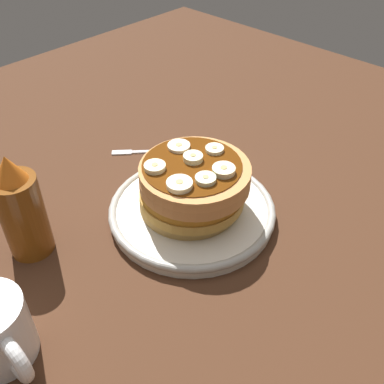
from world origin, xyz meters
TOP-DOWN VIEW (x-y plane):
  - ground_plane at (0.00, 0.00)cm, footprint 140.00×140.00cm
  - plate at (0.00, 0.00)cm, footprint 24.58×24.58cm
  - pancake_stack at (0.11, -0.03)cm, footprint 16.11×15.99cm
  - banana_slice_0 at (-0.63, 0.88)cm, footprint 2.74×2.74cm
  - banana_slice_1 at (0.08, 4.64)cm, footprint 2.64×2.64cm
  - banana_slice_2 at (2.10, -4.53)cm, footprint 3.42×3.42cm
  - banana_slice_3 at (3.74, -1.38)cm, footprint 2.78×2.78cm
  - banana_slice_4 at (-2.94, -4.14)cm, footprint 2.95×2.95cm
  - banana_slice_5 at (4.29, 1.58)cm, footprint 3.12×3.12cm
  - banana_slice_6 at (-4.23, 1.73)cm, footprint 3.27×3.27cm
  - fork at (-17.85, 6.28)cm, footprint 9.57×10.19cm
  - syrup_bottle at (-11.55, -19.80)cm, footprint 5.86×5.86cm

SIDE VIEW (x-z plane):
  - ground_plane at x=0.00cm, z-range -3.00..0.00cm
  - fork at x=-17.85cm, z-range 0.00..0.50cm
  - plate at x=0.00cm, z-range 0.09..2.24cm
  - pancake_stack at x=0.11cm, z-range 1.87..9.64cm
  - syrup_bottle at x=-11.55cm, z-range -0.78..14.66cm
  - banana_slice_6 at x=-4.23cm, z-range 9.37..10.08cm
  - banana_slice_1 at x=0.08cm, z-range 9.37..10.14cm
  - banana_slice_3 at x=3.74cm, z-range 9.37..10.24cm
  - banana_slice_4 at x=-2.94cm, z-range 9.37..10.30cm
  - banana_slice_2 at x=2.10cm, z-range 9.37..10.34cm
  - banana_slice_0 at x=-0.63cm, z-range 9.37..10.42cm
  - banana_slice_5 at x=4.29cm, z-range 9.37..10.44cm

